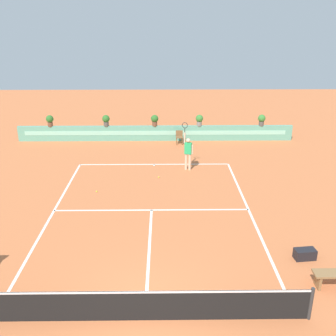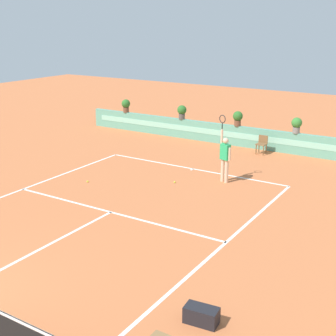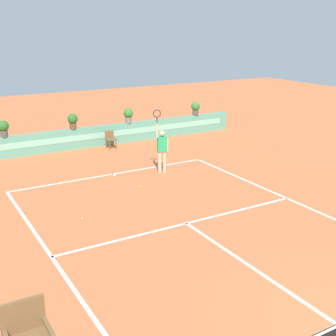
% 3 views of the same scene
% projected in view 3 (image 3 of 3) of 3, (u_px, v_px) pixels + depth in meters
% --- Properties ---
extents(ground_plane, '(60.00, 60.00, 0.00)m').
position_uv_depth(ground_plane, '(194.00, 228.00, 13.25)').
color(ground_plane, '#C66B3D').
extents(court_lines, '(8.32, 11.94, 0.01)m').
position_uv_depth(court_lines, '(181.00, 220.00, 13.84)').
color(court_lines, white).
rests_on(court_lines, ground).
extents(back_wall_barrier, '(18.00, 0.21, 1.00)m').
position_uv_depth(back_wall_barrier, '(75.00, 139.00, 21.66)').
color(back_wall_barrier, '#60A88E').
rests_on(back_wall_barrier, ground).
extents(ball_kid_chair, '(0.44, 0.44, 0.85)m').
position_uv_depth(ball_kid_chair, '(111.00, 139.00, 21.80)').
color(ball_kid_chair, brown).
rests_on(ball_kid_chair, ground).
extents(tennis_player, '(0.60, 0.32, 2.58)m').
position_uv_depth(tennis_player, '(162.00, 148.00, 17.98)').
color(tennis_player, beige).
rests_on(tennis_player, ground).
extents(tennis_ball_near_baseline, '(0.07, 0.07, 0.07)m').
position_uv_depth(tennis_ball_near_baseline, '(82.00, 219.00, 13.83)').
color(tennis_ball_near_baseline, '#CCE033').
rests_on(tennis_ball_near_baseline, ground).
extents(tennis_ball_mid_court, '(0.07, 0.07, 0.07)m').
position_uv_depth(tennis_ball_mid_court, '(141.00, 186.00, 16.62)').
color(tennis_ball_mid_court, '#CCE033').
rests_on(tennis_ball_mid_court, ground).
extents(potted_plant_far_right, '(0.48, 0.48, 0.72)m').
position_uv_depth(potted_plant_far_right, '(195.00, 108.00, 24.72)').
color(potted_plant_far_right, '#514C47').
rests_on(potted_plant_far_right, back_wall_barrier).
extents(potted_plant_centre, '(0.48, 0.48, 0.72)m').
position_uv_depth(potted_plant_centre, '(73.00, 120.00, 21.36)').
color(potted_plant_centre, brown).
rests_on(potted_plant_centre, back_wall_barrier).
extents(potted_plant_left, '(0.48, 0.48, 0.72)m').
position_uv_depth(potted_plant_left, '(3.00, 128.00, 19.84)').
color(potted_plant_left, '#514C47').
rests_on(potted_plant_left, back_wall_barrier).
extents(potted_plant_right, '(0.48, 0.48, 0.72)m').
position_uv_depth(potted_plant_right, '(128.00, 115.00, 22.76)').
color(potted_plant_right, gray).
rests_on(potted_plant_right, back_wall_barrier).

